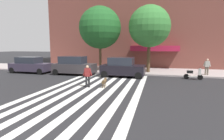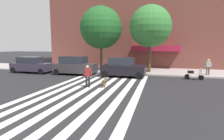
# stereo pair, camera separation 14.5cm
# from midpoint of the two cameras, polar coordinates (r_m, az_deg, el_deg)

# --- Properties ---
(ground_plane) EXTENTS (160.00, 160.00, 0.00)m
(ground_plane) POSITION_cam_midpoint_polar(r_m,az_deg,el_deg) (12.84, -12.84, -6.18)
(ground_plane) COLOR #232326
(sidewalk_far) EXTENTS (80.00, 6.00, 0.15)m
(sidewalk_far) POSITION_cam_midpoint_polar(r_m,az_deg,el_deg) (22.43, -0.67, 0.07)
(sidewalk_far) COLOR #A29795
(sidewalk_far) RESTS_ON ground_plane
(crosswalk_stripes) EXTENTS (6.75, 14.21, 0.01)m
(crosswalk_stripes) POSITION_cam_midpoint_polar(r_m,az_deg,el_deg) (12.27, -7.00, -6.66)
(crosswalk_stripes) COLOR silver
(crosswalk_stripes) RESTS_ON ground_plane
(parked_car_near_curb) EXTENTS (4.66, 1.94, 1.82)m
(parked_car_near_curb) POSITION_cam_midpoint_polar(r_m,az_deg,el_deg) (22.34, -24.99, 1.42)
(parked_car_near_curb) COLOR #352D3F
(parked_car_near_curb) RESTS_ON ground_plane
(parked_car_behind_first) EXTENTS (4.50, 1.91, 1.98)m
(parked_car_behind_first) POSITION_cam_midpoint_polar(r_m,az_deg,el_deg) (19.35, -12.34, 1.34)
(parked_car_behind_first) COLOR #363235
(parked_car_behind_first) RESTS_ON ground_plane
(parked_car_third_in_line) EXTENTS (4.31, 2.10, 1.94)m
(parked_car_third_in_line) POSITION_cam_midpoint_polar(r_m,az_deg,el_deg) (17.64, 3.13, 0.82)
(parked_car_third_in_line) COLOR black
(parked_car_third_in_line) RESTS_ON ground_plane
(parked_scooter) EXTENTS (1.63, 0.50, 1.11)m
(parked_scooter) POSITION_cam_midpoint_polar(r_m,az_deg,el_deg) (17.79, 24.48, -1.28)
(parked_scooter) COLOR black
(parked_scooter) RESTS_ON ground_plane
(street_tree_nearest) EXTENTS (4.91, 4.91, 7.49)m
(street_tree_nearest) POSITION_cam_midpoint_polar(r_m,az_deg,el_deg) (21.32, -4.07, 13.40)
(street_tree_nearest) COLOR #4C3823
(street_tree_nearest) RESTS_ON sidewalk_far
(street_tree_middle) EXTENTS (4.55, 4.55, 7.31)m
(street_tree_middle) POSITION_cam_midpoint_polar(r_m,az_deg,el_deg) (20.30, 11.71, 13.55)
(street_tree_middle) COLOR #4C3823
(street_tree_middle) RESTS_ON sidewalk_far
(pedestrian_dog_walker) EXTENTS (0.71, 0.28, 1.64)m
(pedestrian_dog_walker) POSITION_cam_midpoint_polar(r_m,az_deg,el_deg) (13.20, -8.19, -1.58)
(pedestrian_dog_walker) COLOR black
(pedestrian_dog_walker) RESTS_ON ground_plane
(dog_on_leash) EXTENTS (0.33, 1.15, 0.65)m
(dog_on_leash) POSITION_cam_midpoint_polar(r_m,az_deg,el_deg) (13.21, -2.79, -3.63)
(dog_on_leash) COLOR brown
(dog_on_leash) RESTS_ON ground_plane
(pedestrian_bystander) EXTENTS (0.70, 0.24, 1.64)m
(pedestrian_bystander) POSITION_cam_midpoint_polar(r_m,az_deg,el_deg) (20.10, 28.06, 1.17)
(pedestrian_bystander) COLOR #6B6051
(pedestrian_bystander) RESTS_ON sidewalk_far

